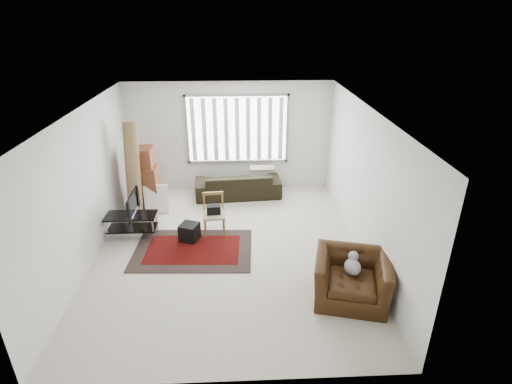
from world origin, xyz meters
TOP-DOWN VIEW (x-y plane):
  - room at (0.03, 0.51)m, footprint 6.00×6.02m
  - persian_rug at (-0.69, 0.01)m, footprint 2.30×1.59m
  - tv_stand at (-1.95, 0.58)m, footprint 1.00×0.45m
  - tv at (-1.95, 0.58)m, footprint 0.11×0.81m
  - subwoofer at (-0.79, 0.39)m, footprint 0.44×0.44m
  - moving_boxes at (-1.91, 1.89)m, footprint 0.61×0.56m
  - white_flatpack at (-1.65, 1.63)m, footprint 0.54×0.25m
  - rolled_rug at (-2.05, 1.53)m, footprint 0.34×0.75m
  - sofa at (0.19, 2.45)m, footprint 2.13×1.04m
  - side_chair at (-0.31, 0.68)m, footprint 0.48×0.48m
  - armchair at (1.96, -1.49)m, footprint 1.37×1.26m

SIDE VIEW (x-z plane):
  - persian_rug at x=-0.69m, z-range 0.00..0.02m
  - subwoofer at x=-0.79m, z-range 0.02..0.36m
  - white_flatpack at x=-1.65m, z-range 0.00..0.67m
  - tv_stand at x=-1.95m, z-range 0.11..0.61m
  - sofa at x=0.19m, z-range 0.00..0.80m
  - armchair at x=1.96m, z-range 0.00..0.86m
  - side_chair at x=-0.31m, z-range 0.04..0.88m
  - moving_boxes at x=-1.91m, z-range -0.05..1.41m
  - tv at x=-1.95m, z-range 0.50..0.97m
  - rolled_rug at x=-2.05m, z-range 0.00..2.11m
  - room at x=0.03m, z-range 0.40..3.11m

